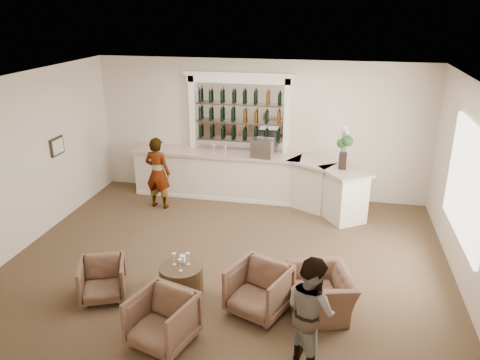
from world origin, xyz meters
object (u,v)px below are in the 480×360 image
espresso_machine (262,148)px  flower_vase (344,145)px  guest (311,311)px  bar_counter (249,178)px  cocktail_table (182,280)px  sommelier (158,173)px  armchair_far (320,293)px  armchair_left (103,280)px  armchair_right (259,290)px  armchair_center (162,320)px

espresso_machine → flower_vase: (1.82, -0.47, 0.33)m
espresso_machine → guest: bearing=-70.2°
bar_counter → cocktail_table: bar_counter is taller
sommelier → guest: (3.78, -4.37, -0.07)m
bar_counter → armchair_far: size_ratio=5.56×
guest → armchair_far: size_ratio=1.50×
guest → armchair_left: bearing=35.6°
armchair_left → armchair_far: size_ratio=0.70×
bar_counter → armchair_left: bar_counter is taller
guest → armchair_right: (-0.82, 0.90, -0.39)m
sommelier → armchair_far: size_ratio=1.64×
sommelier → flower_vase: bearing=-168.0°
armchair_left → armchair_right: bearing=-19.1°
armchair_center → armchair_right: (1.19, 0.98, 0.01)m
sommelier → armchair_left: sommelier is taller
sommelier → armchair_center: bearing=119.6°
cocktail_table → guest: guest is taller
espresso_machine → flower_vase: size_ratio=0.51×
armchair_right → armchair_center: bearing=-118.7°
armchair_right → flower_vase: 4.14m
armchair_left → armchair_center: size_ratio=0.87×
armchair_right → sommelier: bearing=152.1°
bar_counter → sommelier: 2.16m
cocktail_table → flower_vase: (2.49, 3.54, 1.43)m
cocktail_table → guest: 2.47m
cocktail_table → armchair_center: bearing=-83.7°
cocktail_table → armchair_left: armchair_left is taller
armchair_left → flower_vase: bearing=24.1°
cocktail_table → armchair_right: armchair_right is taller
cocktail_table → armchair_far: size_ratio=0.69×
guest → armchair_far: guest is taller
bar_counter → cocktail_table: 4.09m
armchair_right → espresso_machine: size_ratio=1.74×
cocktail_table → espresso_machine: (0.67, 4.01, 1.10)m
cocktail_table → armchair_left: (-1.20, -0.37, 0.08)m
bar_counter → armchair_center: bearing=-92.3°
cocktail_table → armchair_center: armchair_center is taller
armchair_center → sommelier: bearing=128.6°
espresso_machine → flower_vase: flower_vase is taller
armchair_left → armchair_center: (1.33, -0.83, 0.05)m
cocktail_table → guest: bearing=-27.6°
sommelier → armchair_right: bearing=138.4°
guest → armchair_far: 1.17m
armchair_left → armchair_far: armchair_far is taller
guest → armchair_center: size_ratio=1.88×
armchair_left → armchair_right: (2.52, 0.15, 0.06)m
bar_counter → flower_vase: flower_vase is taller
armchair_left → espresso_machine: (1.87, 4.38, 1.03)m
bar_counter → cocktail_table: bearing=-94.9°
guest → armchair_right: size_ratio=1.83×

